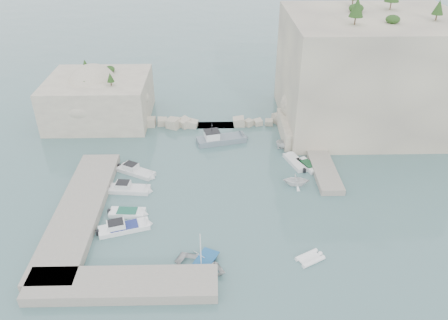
{
  "coord_description": "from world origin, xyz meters",
  "views": [
    {
      "loc": [
        -1.06,
        -41.78,
        31.86
      ],
      "look_at": [
        0.0,
        6.0,
        3.0
      ],
      "focal_mm": 35.0,
      "sensor_mm": 36.0,
      "label": 1
    }
  ],
  "objects_px": {
    "tender_east_a": "(296,185)",
    "tender_east_c": "(295,164)",
    "motorboat_d": "(125,230)",
    "motorboat_c": "(128,215)",
    "motorboat_a": "(136,173)",
    "tender_east_d": "(290,148)",
    "work_boat": "(221,142)",
    "motorboat_b": "(130,191)",
    "rowboat": "(201,269)",
    "inflatable_dinghy": "(310,260)",
    "tender_east_b": "(308,167)"
  },
  "relations": [
    {
      "from": "inflatable_dinghy",
      "to": "tender_east_a",
      "type": "distance_m",
      "value": 13.54
    },
    {
      "from": "motorboat_d",
      "to": "tender_east_c",
      "type": "relative_size",
      "value": 1.18
    },
    {
      "from": "motorboat_c",
      "to": "rowboat",
      "type": "relative_size",
      "value": 0.85
    },
    {
      "from": "work_boat",
      "to": "tender_east_a",
      "type": "bearing_deg",
      "value": -65.37
    },
    {
      "from": "motorboat_c",
      "to": "tender_east_a",
      "type": "relative_size",
      "value": 1.34
    },
    {
      "from": "motorboat_a",
      "to": "motorboat_c",
      "type": "distance_m",
      "value": 8.9
    },
    {
      "from": "tender_east_b",
      "to": "tender_east_d",
      "type": "bearing_deg",
      "value": -7.61
    },
    {
      "from": "rowboat",
      "to": "tender_east_b",
      "type": "relative_size",
      "value": 1.25
    },
    {
      "from": "motorboat_d",
      "to": "tender_east_c",
      "type": "xyz_separation_m",
      "value": [
        21.41,
        13.62,
        0.0
      ]
    },
    {
      "from": "motorboat_b",
      "to": "tender_east_b",
      "type": "bearing_deg",
      "value": 18.01
    },
    {
      "from": "motorboat_b",
      "to": "inflatable_dinghy",
      "type": "relative_size",
      "value": 1.87
    },
    {
      "from": "motorboat_d",
      "to": "tender_east_d",
      "type": "height_order",
      "value": "tender_east_d"
    },
    {
      "from": "motorboat_b",
      "to": "work_boat",
      "type": "xyz_separation_m",
      "value": [
        11.82,
        12.61,
        0.0
      ]
    },
    {
      "from": "rowboat",
      "to": "work_boat",
      "type": "bearing_deg",
      "value": 20.91
    },
    {
      "from": "tender_east_c",
      "to": "work_boat",
      "type": "relative_size",
      "value": 0.64
    },
    {
      "from": "inflatable_dinghy",
      "to": "tender_east_b",
      "type": "height_order",
      "value": "tender_east_b"
    },
    {
      "from": "motorboat_d",
      "to": "motorboat_c",
      "type": "xyz_separation_m",
      "value": [
        -0.1,
        2.73,
        0.0
      ]
    },
    {
      "from": "motorboat_b",
      "to": "work_boat",
      "type": "bearing_deg",
      "value": 52.47
    },
    {
      "from": "tender_east_c",
      "to": "inflatable_dinghy",
      "type": "bearing_deg",
      "value": 156.28
    },
    {
      "from": "tender_east_b",
      "to": "motorboat_d",
      "type": "bearing_deg",
      "value": 94.0
    },
    {
      "from": "motorboat_a",
      "to": "rowboat",
      "type": "xyz_separation_m",
      "value": [
        9.16,
        -17.77,
        0.0
      ]
    },
    {
      "from": "inflatable_dinghy",
      "to": "tender_east_d",
      "type": "bearing_deg",
      "value": 57.68
    },
    {
      "from": "motorboat_a",
      "to": "motorboat_d",
      "type": "relative_size",
      "value": 0.96
    },
    {
      "from": "inflatable_dinghy",
      "to": "tender_east_d",
      "type": "relative_size",
      "value": 0.7
    },
    {
      "from": "motorboat_a",
      "to": "work_boat",
      "type": "relative_size",
      "value": 0.73
    },
    {
      "from": "motorboat_b",
      "to": "motorboat_c",
      "type": "distance_m",
      "value": 4.8
    },
    {
      "from": "tender_east_a",
      "to": "tender_east_c",
      "type": "bearing_deg",
      "value": -5.16
    },
    {
      "from": "motorboat_a",
      "to": "motorboat_d",
      "type": "bearing_deg",
      "value": -59.31
    },
    {
      "from": "tender_east_c",
      "to": "work_boat",
      "type": "xyz_separation_m",
      "value": [
        -10.22,
        6.49,
        0.0
      ]
    },
    {
      "from": "tender_east_b",
      "to": "tender_east_d",
      "type": "xyz_separation_m",
      "value": [
        -1.65,
        5.3,
        0.0
      ]
    },
    {
      "from": "motorboat_d",
      "to": "rowboat",
      "type": "distance_m",
      "value": 10.68
    },
    {
      "from": "motorboat_b",
      "to": "tender_east_b",
      "type": "relative_size",
      "value": 1.32
    },
    {
      "from": "inflatable_dinghy",
      "to": "work_boat",
      "type": "distance_m",
      "value": 26.67
    },
    {
      "from": "tender_east_a",
      "to": "work_boat",
      "type": "distance_m",
      "value": 15.03
    },
    {
      "from": "motorboat_a",
      "to": "rowboat",
      "type": "bearing_deg",
      "value": -34.18
    },
    {
      "from": "inflatable_dinghy",
      "to": "tender_east_a",
      "type": "relative_size",
      "value": 0.89
    },
    {
      "from": "motorboat_b",
      "to": "tender_east_a",
      "type": "xyz_separation_m",
      "value": [
        21.22,
        0.89,
        0.0
      ]
    },
    {
      "from": "tender_east_b",
      "to": "tender_east_c",
      "type": "height_order",
      "value": "same"
    },
    {
      "from": "motorboat_b",
      "to": "tender_east_a",
      "type": "bearing_deg",
      "value": 8.02
    },
    {
      "from": "motorboat_a",
      "to": "tender_east_d",
      "type": "height_order",
      "value": "tender_east_d"
    },
    {
      "from": "motorboat_c",
      "to": "tender_east_c",
      "type": "distance_m",
      "value": 24.11
    },
    {
      "from": "motorboat_a",
      "to": "work_boat",
      "type": "distance_m",
      "value": 14.4
    },
    {
      "from": "tender_east_c",
      "to": "tender_east_d",
      "type": "bearing_deg",
      "value": -17.26
    },
    {
      "from": "motorboat_d",
      "to": "tender_east_b",
      "type": "xyz_separation_m",
      "value": [
        22.94,
        12.68,
        0.0
      ]
    },
    {
      "from": "motorboat_c",
      "to": "inflatable_dinghy",
      "type": "height_order",
      "value": "motorboat_c"
    },
    {
      "from": "tender_east_a",
      "to": "work_boat",
      "type": "bearing_deg",
      "value": 42.48
    },
    {
      "from": "motorboat_a",
      "to": "work_boat",
      "type": "xyz_separation_m",
      "value": [
        11.62,
        8.49,
        0.0
      ]
    },
    {
      "from": "rowboat",
      "to": "tender_east_d",
      "type": "height_order",
      "value": "tender_east_d"
    },
    {
      "from": "motorboat_a",
      "to": "tender_east_d",
      "type": "bearing_deg",
      "value": 44.87
    },
    {
      "from": "tender_east_a",
      "to": "work_boat",
      "type": "height_order",
      "value": "work_boat"
    }
  ]
}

